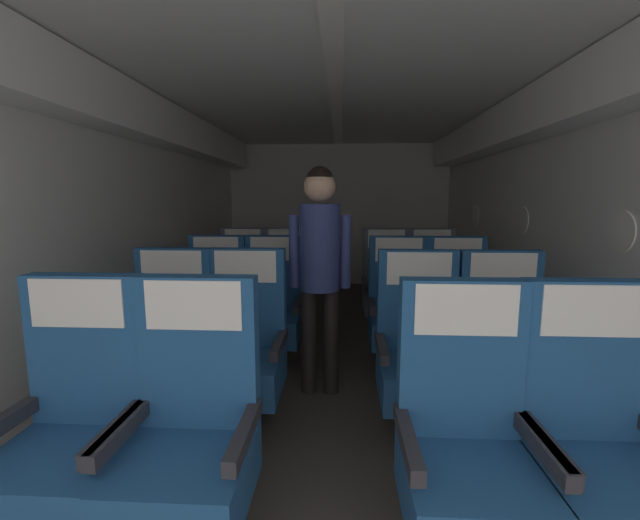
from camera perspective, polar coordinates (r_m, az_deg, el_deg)
The scene contains 19 objects.
ground at distance 3.53m, azimuth 1.96°, elevation -14.81°, with size 3.80×7.23×0.02m, color #3D3833.
fuselage_shell at distance 3.55m, azimuth 2.21°, elevation 12.84°, with size 3.68×6.88×2.32m.
seat_a_left_window at distance 2.03m, azimuth -31.43°, elevation -20.20°, with size 0.51×0.51×1.08m.
seat_a_left_aisle at distance 1.81m, azimuth -17.74°, elevation -22.89°, with size 0.51×0.51×1.08m.
seat_a_right_aisle at distance 1.96m, azimuth 34.32°, elevation -21.42°, with size 0.51×0.51×1.08m.
seat_a_right_window at distance 1.77m, azimuth 19.91°, elevation -23.81°, with size 0.51×0.51×1.08m.
seat_b_left_window at distance 2.76m, azimuth -20.39°, elevation -11.80°, with size 0.51×0.51×1.08m.
seat_b_left_aisle at distance 2.62m, azimuth -10.64°, elevation -12.46°, with size 0.51×0.51×1.08m.
seat_b_right_aisle at distance 2.72m, azimuth 24.41°, elevation -12.37°, with size 0.51×0.51×1.08m.
seat_b_right_window at distance 2.58m, azimuth 13.73°, elevation -12.92°, with size 0.51×0.51×1.08m.
seat_c_left_window at distance 3.59m, azimuth -14.56°, elevation -6.83°, with size 0.51×0.51×1.08m.
seat_c_left_aisle at distance 3.49m, azimuth -6.73°, elevation -7.07°, with size 0.51×0.51×1.08m.
seat_c_right_aisle at distance 3.56m, azimuth 18.80°, elevation -7.15°, with size 0.51×0.51×1.08m.
seat_c_right_window at distance 3.47m, azimuth 10.98°, elevation -7.26°, with size 0.51×0.51×1.08m.
seat_d_left_window at distance 4.45m, azimuth -10.91°, elevation -3.74°, with size 0.51×0.51×1.08m.
seat_d_left_aisle at distance 4.37m, azimuth -4.91°, elevation -3.85°, with size 0.51×0.51×1.08m.
seat_d_right_aisle at distance 4.45m, azimuth 15.46°, elevation -3.92°, with size 0.51×0.51×1.08m.
seat_d_right_window at distance 4.37m, azimuth 9.28°, elevation -3.93°, with size 0.51×0.51×1.08m.
flight_attendant at distance 2.82m, azimuth -0.04°, elevation 0.47°, with size 0.43×0.28×1.61m.
Camera 1 is at (0.06, 0.17, 1.39)m, focal length 22.78 mm.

